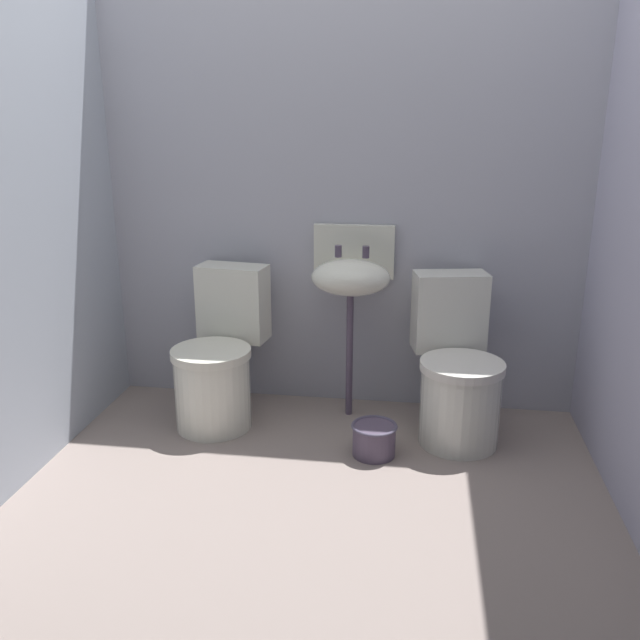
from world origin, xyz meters
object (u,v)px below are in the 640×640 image
toilet_right (457,374)px  sink (351,275)px  bucket (374,439)px  toilet_left (219,362)px

toilet_right → sink: 0.72m
toilet_right → bucket: bearing=23.8°
sink → bucket: bearing=-70.2°
toilet_left → toilet_right: 1.20m
sink → bucket: 0.83m
toilet_left → sink: bearing=-156.3°
toilet_right → bucket: toilet_right is taller
toilet_left → bucket: 0.90m
toilet_right → sink: sink is taller
sink → bucket: sink is taller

